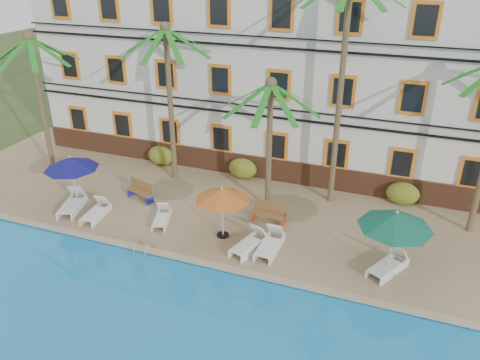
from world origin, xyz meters
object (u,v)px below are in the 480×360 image
at_px(palm_c, 270,124).
at_px(pool_ladder, 144,251).
at_px(palm_b, 169,83).
at_px(lounger_f, 389,264).
at_px(lounger_d, 250,243).
at_px(bench_left, 141,190).
at_px(palm_d, 343,66).
at_px(bench_right, 269,212).
at_px(lounger_b, 96,211).
at_px(umbrella_green, 396,220).
at_px(umbrella_blue, 71,163).
at_px(umbrella_red, 222,195).
at_px(lounger_c, 162,217).
at_px(lounger_e, 270,244).
at_px(lounger_a, 72,203).
at_px(palm_a, 38,85).

distance_m(palm_c, pool_ladder, 7.49).
relative_size(palm_b, lounger_f, 3.95).
relative_size(lounger_d, pool_ladder, 2.68).
bearing_deg(bench_left, palm_d, 19.54).
relative_size(palm_c, bench_right, 3.95).
bearing_deg(lounger_b, lounger_f, 2.15).
distance_m(palm_b, lounger_f, 12.77).
height_order(umbrella_green, lounger_f, umbrella_green).
relative_size(umbrella_blue, bench_left, 1.56).
height_order(bench_left, pool_ladder, bench_left).
bearing_deg(umbrella_blue, umbrella_green, -1.32).
height_order(palm_c, lounger_b, palm_c).
bearing_deg(lounger_f, lounger_d, -175.00).
relative_size(palm_b, umbrella_red, 3.44).
relative_size(palm_d, umbrella_green, 3.87).
xyz_separation_m(umbrella_red, bench_left, (-4.87, 1.62, -1.47)).
distance_m(palm_b, palm_c, 5.55).
xyz_separation_m(palm_b, lounger_c, (1.50, -4.13, -4.80)).
bearing_deg(lounger_e, palm_d, 73.51).
distance_m(lounger_a, lounger_d, 8.69).
xyz_separation_m(lounger_a, lounger_b, (1.44, -0.19, -0.04)).
relative_size(palm_b, lounger_c, 4.52).
bearing_deg(pool_ladder, lounger_c, 100.50).
bearing_deg(lounger_f, umbrella_blue, 179.21).
distance_m(lounger_c, lounger_e, 5.07).
xyz_separation_m(palm_d, bench_right, (-2.14, -2.88, -5.94)).
xyz_separation_m(palm_a, palm_c, (11.97, 0.44, -0.74)).
distance_m(umbrella_red, lounger_c, 3.37).
bearing_deg(bench_right, umbrella_blue, -169.68).
bearing_deg(umbrella_blue, bench_left, 30.13).
bearing_deg(umbrella_green, lounger_d, -176.40).
bearing_deg(lounger_d, lounger_a, 178.80).
xyz_separation_m(umbrella_green, pool_ladder, (-9.15, -1.94, -2.26)).
height_order(palm_d, lounger_c, palm_d).
distance_m(umbrella_red, pool_ladder, 3.82).
xyz_separation_m(palm_c, umbrella_red, (-0.94, -3.19, -2.04)).
distance_m(palm_a, bench_right, 13.24).
distance_m(lounger_f, bench_left, 11.65).
xyz_separation_m(palm_a, bench_left, (6.16, -1.13, -4.25)).
xyz_separation_m(lounger_a, lounger_f, (13.99, 0.28, -0.02)).
bearing_deg(lounger_c, umbrella_green, -1.48).
height_order(lounger_d, lounger_f, lounger_f).
bearing_deg(lounger_e, palm_b, 145.60).
xyz_separation_m(palm_d, lounger_e, (-1.46, -4.94, -6.10)).
bearing_deg(palm_a, bench_left, -10.37).
height_order(lounger_a, lounger_b, lounger_a).
bearing_deg(umbrella_green, palm_a, 170.55).
distance_m(palm_b, umbrella_red, 6.83).
bearing_deg(bench_left, palm_c, 15.10).
bearing_deg(pool_ladder, lounger_f, 12.76).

